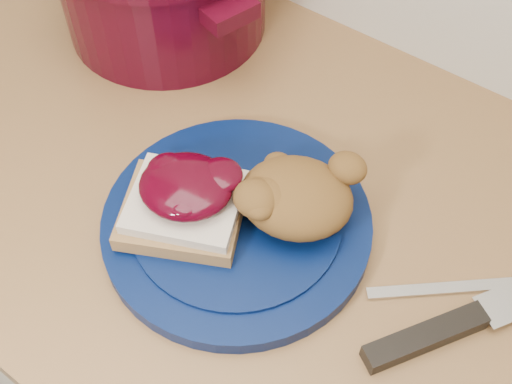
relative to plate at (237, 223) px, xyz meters
The scene contains 6 objects.
base_cabinet 0.48m from the plate, 59.98° to the left, with size 4.00×0.60×0.86m, color beige.
plate is the anchor object (origin of this frame).
sandwich 0.06m from the plate, 144.92° to the right, with size 0.15×0.15×0.06m.
stuffing_mound 0.07m from the plate, 38.79° to the left, with size 0.11×0.10×0.06m, color brown.
chef_knife 0.24m from the plate, ahead, with size 0.20×0.30×0.02m.
butter_knife 0.22m from the plate, 17.13° to the left, with size 0.16×0.01×0.00m, color silver.
Camera 1 is at (0.21, 1.16, 1.46)m, focal length 45.00 mm.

